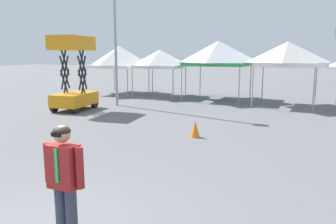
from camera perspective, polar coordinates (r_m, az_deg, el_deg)
The scene contains 8 objects.
canopy_tent_behind_center at distance 23.37m, azimuth -8.50°, elevation 9.56°, with size 3.70×3.70×3.32m.
canopy_tent_far_right at distance 21.53m, azimuth -1.44°, elevation 9.29°, with size 3.07×3.07×3.02m.
canopy_tent_behind_right at distance 20.10m, azimuth 8.82°, elevation 10.15°, with size 3.64×3.64×3.53m.
canopy_tent_right_of_center at distance 18.42m, azimuth 20.24°, elevation 9.55°, with size 3.19×3.19×3.39m.
scissor_lift at distance 16.64m, azimuth -16.16°, elevation 4.15°, with size 1.65×2.44×3.59m.
person_foreground at distance 4.68m, azimuth -17.75°, elevation -11.24°, with size 0.65×0.26×1.78m.
light_pole_near_lift at distance 17.73m, azimuth -9.36°, elevation 16.93°, with size 0.36×0.36×8.62m.
traffic_cone_lot_center at distance 10.79m, azimuth 4.79°, elevation -3.00°, with size 0.32×0.32×0.55m, color orange.
Camera 1 is at (3.26, -3.25, 2.69)m, focal length 34.68 mm.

